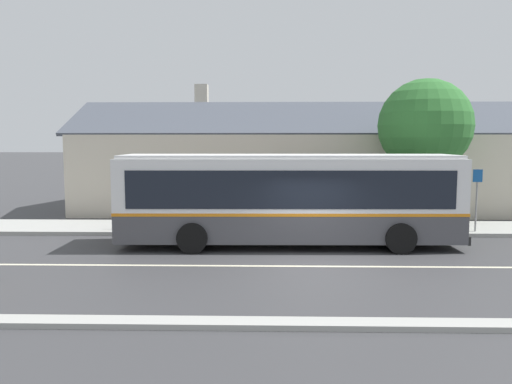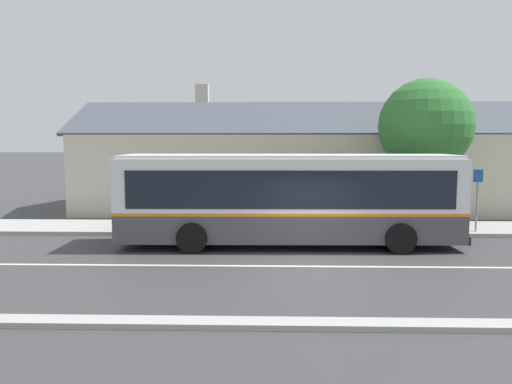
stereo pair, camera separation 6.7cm
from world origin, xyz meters
TOP-DOWN VIEW (x-y plane):
  - ground_plane at (0.00, 0.00)m, footprint 300.00×300.00m
  - sidewalk_far at (0.00, 6.00)m, footprint 60.00×3.00m
  - curb_near at (0.00, -4.75)m, footprint 60.00×0.50m
  - lane_divider_stripe at (0.00, 0.00)m, footprint 60.00×0.16m
  - community_building at (2.07, 12.96)m, footprint 26.47×8.43m
  - transit_bus at (-0.64, 2.90)m, footprint 11.61×2.91m
  - bench_by_building at (-6.50, 5.38)m, footprint 1.51×0.51m
  - bench_down_street at (-1.72, 5.29)m, footprint 1.69×0.51m
  - street_tree_primary at (5.25, 7.10)m, footprint 3.92×3.92m
  - bus_stop_sign at (6.65, 4.99)m, footprint 0.36×0.07m

SIDE VIEW (x-z plane):
  - ground_plane at x=0.00m, z-range 0.00..0.00m
  - lane_divider_stripe at x=0.00m, z-range 0.00..0.01m
  - curb_near at x=0.00m, z-range 0.00..0.12m
  - sidewalk_far at x=0.00m, z-range 0.00..0.15m
  - bench_by_building at x=-6.50m, z-range 0.09..1.03m
  - bench_down_street at x=-1.72m, z-range 0.10..1.04m
  - bus_stop_sign at x=6.65m, z-range 0.44..2.84m
  - transit_bus at x=-0.64m, z-range 0.12..3.27m
  - community_building at x=2.07m, z-range -1.29..5.45m
  - street_tree_primary at x=5.25m, z-range 1.13..7.36m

